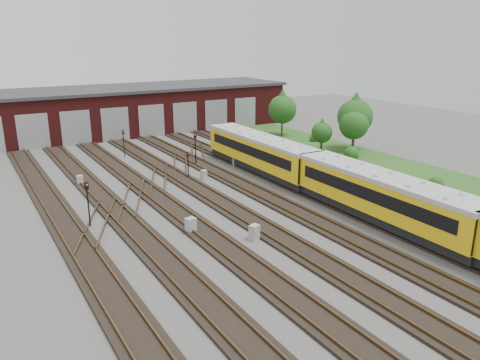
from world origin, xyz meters
TOP-DOWN VIEW (x-y plane):
  - ground at (0.00, 0.00)m, footprint 120.00×120.00m
  - track_network at (-0.17, 0.59)m, footprint 30.40×70.00m
  - maintenance_shed at (-0.01, 39.97)m, footprint 51.00×12.50m
  - grass_verge at (19.00, 10.00)m, footprint 8.00×55.00m
  - metro_train at (6.00, -4.14)m, footprint 3.17×48.31m
  - signal_mast_0 at (-12.42, 6.36)m, footprint 0.30×0.28m
  - signal_mast_1 at (-1.31, 13.25)m, footprint 0.27×0.25m
  - signal_mast_2 at (-3.80, 25.01)m, footprint 0.27×0.26m
  - signal_mast_3 at (1.64, 17.66)m, footprint 0.32×0.30m
  - relay_cabinet_0 at (-6.72, 1.40)m, footprint 0.77×0.68m
  - relay_cabinet_1 at (-10.68, 16.81)m, footprint 0.56×0.48m
  - relay_cabinet_2 at (-3.56, -1.88)m, footprint 0.78×0.71m
  - relay_cabinet_3 at (-0.03, 12.52)m, footprint 0.65×0.59m
  - relay_cabinet_4 at (5.07, 15.18)m, footprint 0.63×0.56m
  - tree_0 at (18.73, 25.49)m, footprint 3.88×3.88m
  - tree_1 at (20.28, 13.38)m, footprint 3.45×3.45m
  - tree_2 at (21.27, 14.27)m, footprint 4.23×4.23m
  - tree_3 at (17.12, 15.35)m, footprint 2.48×2.48m
  - bush_0 at (16.30, -1.20)m, footprint 1.40×1.40m
  - bush_1 at (17.70, 10.86)m, footprint 1.69×1.69m
  - bush_2 at (20.18, 20.28)m, footprint 1.16×1.16m

SIDE VIEW (x-z plane):
  - ground at x=0.00m, z-range 0.00..0.00m
  - grass_verge at x=19.00m, z-range 0.00..0.05m
  - track_network at x=-0.17m, z-range -0.06..0.27m
  - relay_cabinet_3 at x=-0.03m, z-range 0.00..0.89m
  - relay_cabinet_1 at x=-10.68m, z-range 0.00..0.90m
  - relay_cabinet_4 at x=5.07m, z-range 0.00..0.91m
  - relay_cabinet_2 at x=-3.56m, z-range 0.00..1.06m
  - relay_cabinet_0 at x=-6.72m, z-range 0.00..1.11m
  - bush_2 at x=20.18m, z-range 0.00..1.16m
  - bush_0 at x=16.30m, z-range 0.00..1.40m
  - bush_1 at x=17.70m, z-range 0.00..1.69m
  - signal_mast_1 at x=-1.31m, z-range 0.39..3.08m
  - signal_mast_2 at x=-3.80m, z-range 0.42..3.53m
  - metro_train at x=6.00m, z-range 0.37..3.73m
  - signal_mast_0 at x=-12.42m, z-range 0.47..3.78m
  - signal_mast_3 at x=1.64m, z-range 0.49..3.97m
  - tree_3 at x=17.12m, z-range 0.58..4.68m
  - maintenance_shed at x=-0.01m, z-range 0.03..6.38m
  - tree_1 at x=20.28m, z-range 0.81..6.53m
  - tree_0 at x=18.73m, z-range 0.92..7.34m
  - tree_2 at x=21.27m, z-range 1.00..8.01m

